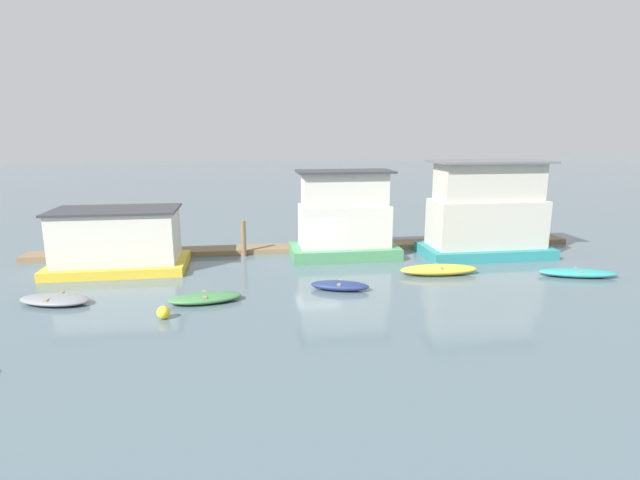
# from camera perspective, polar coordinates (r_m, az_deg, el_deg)

# --- Properties ---
(ground_plane) EXTENTS (200.00, 200.00, 0.00)m
(ground_plane) POSITION_cam_1_polar(r_m,az_deg,el_deg) (28.84, -0.29, -2.30)
(ground_plane) COLOR slate
(dock_walkway) EXTENTS (33.80, 1.61, 0.30)m
(dock_walkway) POSITION_cam_1_polar(r_m,az_deg,el_deg) (31.30, -0.97, -0.84)
(dock_walkway) COLOR #846B4C
(dock_walkway) RESTS_ON ground_plane
(houseboat_yellow) EXTENTS (7.01, 4.09, 3.30)m
(houseboat_yellow) POSITION_cam_1_polar(r_m,az_deg,el_deg) (28.63, -22.12, -0.10)
(houseboat_yellow) COLOR gold
(houseboat_yellow) RESTS_ON ground_plane
(houseboat_green) EXTENTS (6.28, 3.35, 5.09)m
(houseboat_green) POSITION_cam_1_polar(r_m,az_deg,el_deg) (29.18, 2.79, 2.32)
(houseboat_green) COLOR #4C9360
(houseboat_green) RESTS_ON ground_plane
(houseboat_teal) EXTENTS (7.46, 3.67, 5.63)m
(houseboat_teal) POSITION_cam_1_polar(r_m,az_deg,el_deg) (31.00, 18.52, 2.83)
(houseboat_teal) COLOR teal
(houseboat_teal) RESTS_ON ground_plane
(dinghy_grey) EXTENTS (3.39, 2.24, 0.39)m
(dinghy_grey) POSITION_cam_1_polar(r_m,az_deg,el_deg) (24.44, -28.06, -6.03)
(dinghy_grey) COLOR gray
(dinghy_grey) RESTS_ON ground_plane
(dinghy_green) EXTENTS (3.30, 1.69, 0.40)m
(dinghy_green) POSITION_cam_1_polar(r_m,az_deg,el_deg) (22.38, -13.02, -6.45)
(dinghy_green) COLOR #47844C
(dinghy_green) RESTS_ON ground_plane
(dinghy_navy) EXTENTS (2.93, 1.81, 0.43)m
(dinghy_navy) POSITION_cam_1_polar(r_m,az_deg,el_deg) (23.46, 2.28, -5.22)
(dinghy_navy) COLOR navy
(dinghy_navy) RESTS_ON ground_plane
(dinghy_yellow) EXTENTS (4.13, 1.45, 0.53)m
(dinghy_yellow) POSITION_cam_1_polar(r_m,az_deg,el_deg) (26.61, 13.42, -3.31)
(dinghy_yellow) COLOR yellow
(dinghy_yellow) RESTS_ON ground_plane
(dinghy_teal) EXTENTS (4.04, 2.10, 0.41)m
(dinghy_teal) POSITION_cam_1_polar(r_m,az_deg,el_deg) (28.74, 27.38, -3.35)
(dinghy_teal) COLOR teal
(dinghy_teal) RESTS_ON ground_plane
(mooring_post_centre) EXTENTS (0.30, 0.30, 2.16)m
(mooring_post_centre) POSITION_cam_1_polar(r_m,az_deg,el_deg) (29.81, -8.74, 0.17)
(mooring_post_centre) COLOR #846B4C
(mooring_post_centre) RESTS_ON ground_plane
(buoy_yellow) EXTENTS (0.53, 0.53, 0.53)m
(buoy_yellow) POSITION_cam_1_polar(r_m,az_deg,el_deg) (20.90, -17.46, -7.90)
(buoy_yellow) COLOR yellow
(buoy_yellow) RESTS_ON ground_plane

